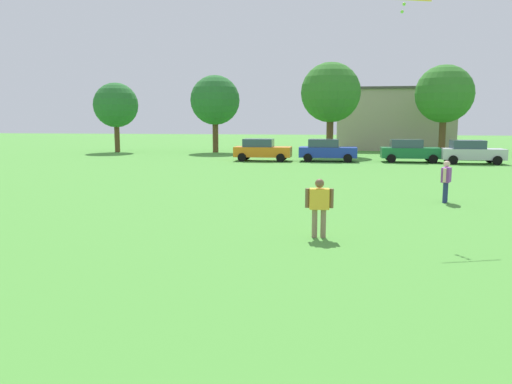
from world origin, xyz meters
TOP-DOWN VIEW (x-y plane):
  - ground_plane at (0.00, 30.00)m, footprint 160.00×160.00m
  - adult_bystander at (2.26, 15.32)m, footprint 0.75×0.34m
  - bystander_near_trees at (6.75, 21.93)m, footprint 0.46×0.71m
  - parked_car_orange_0 at (-3.17, 40.27)m, footprint 4.30×2.02m
  - parked_car_blue_1 at (1.76, 40.59)m, footprint 4.30×2.02m
  - parked_car_green_2 at (7.82, 40.91)m, footprint 4.30×2.02m
  - parked_car_silver_3 at (11.98, 40.23)m, footprint 4.30×2.02m
  - tree_far_left at (-18.77, 48.67)m, footprint 4.28×4.28m
  - tree_left at (-9.20, 49.87)m, footprint 4.72×4.72m
  - tree_center at (1.80, 47.14)m, footprint 5.18×5.18m
  - tree_right at (11.74, 49.78)m, footprint 5.10×5.10m
  - house_left at (8.18, 58.74)m, footprint 12.17×8.95m

SIDE VIEW (x-z plane):
  - ground_plane at x=0.00m, z-range 0.00..0.00m
  - parked_car_orange_0 at x=-3.17m, z-range 0.02..1.70m
  - parked_car_blue_1 at x=1.76m, z-range 0.02..1.70m
  - parked_car_green_2 at x=7.82m, z-range 0.02..1.70m
  - parked_car_silver_3 at x=11.98m, z-range 0.02..1.70m
  - adult_bystander at x=2.26m, z-range 0.15..1.73m
  - bystander_near_trees at x=6.75m, z-range 0.15..1.74m
  - house_left at x=8.18m, z-range 0.01..6.42m
  - tree_far_left at x=-18.77m, z-range 1.17..7.84m
  - tree_left at x=-9.20m, z-range 1.29..8.63m
  - tree_right at x=11.74m, z-range 1.39..9.35m
  - tree_center at x=1.80m, z-range 1.41..9.48m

